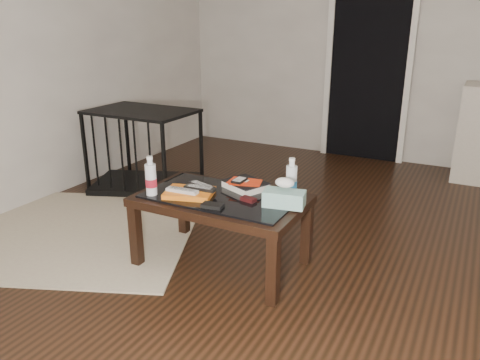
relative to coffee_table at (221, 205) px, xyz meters
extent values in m
plane|color=black|center=(0.58, 0.35, -0.40)|extent=(5.00, 5.00, 0.00)
plane|color=silver|center=(0.58, 2.85, 0.95)|extent=(5.00, 0.00, 5.00)
plane|color=silver|center=(-1.92, 0.35, 0.95)|extent=(0.00, 5.00, 5.00)
cube|color=black|center=(0.18, 2.82, 0.60)|extent=(0.80, 0.05, 2.00)
cube|color=silver|center=(-0.24, 2.79, 0.60)|extent=(0.06, 0.04, 2.04)
cube|color=silver|center=(0.60, 2.79, 0.60)|extent=(0.06, 0.04, 2.04)
cube|color=black|center=(-0.46, -0.26, -0.20)|extent=(0.06, 0.06, 0.40)
cube|color=black|center=(0.46, -0.26, -0.20)|extent=(0.06, 0.06, 0.40)
cube|color=black|center=(-0.46, 0.26, -0.20)|extent=(0.06, 0.06, 0.40)
cube|color=black|center=(0.46, 0.26, -0.20)|extent=(0.06, 0.06, 0.40)
cube|color=black|center=(0.00, 0.00, 0.03)|extent=(1.00, 0.60, 0.05)
cube|color=black|center=(0.00, 0.00, 0.06)|extent=(0.90, 0.50, 0.01)
cube|color=#B5AB8C|center=(-1.32, -0.16, -0.39)|extent=(2.42, 2.15, 0.01)
cube|color=black|center=(-1.32, 0.91, -0.37)|extent=(1.06, 0.90, 0.06)
cube|color=black|center=(-1.32, 0.91, 0.30)|extent=(1.06, 0.90, 0.02)
cube|color=black|center=(-1.75, 0.63, -0.05)|extent=(0.03, 0.03, 0.70)
cube|color=black|center=(-0.89, 0.63, -0.05)|extent=(0.03, 0.03, 0.70)
cube|color=black|center=(-1.75, 1.19, -0.05)|extent=(0.03, 0.03, 0.70)
cube|color=black|center=(-0.89, 1.19, -0.05)|extent=(0.03, 0.03, 0.70)
cube|color=orange|center=(-0.17, -0.09, 0.08)|extent=(0.33, 0.28, 0.03)
cube|color=#B5B5BB|center=(-0.19, -0.13, 0.11)|extent=(0.20, 0.06, 0.02)
cube|color=black|center=(-0.12, -0.05, 0.11)|extent=(0.20, 0.06, 0.02)
cube|color=black|center=(-0.13, -0.01, 0.11)|extent=(0.21, 0.11, 0.02)
cube|color=black|center=(0.08, 0.17, 0.09)|extent=(0.31, 0.28, 0.05)
cube|color=red|center=(0.07, 0.16, 0.11)|extent=(0.20, 0.16, 0.01)
cube|color=black|center=(0.05, 0.14, 0.12)|extent=(0.07, 0.11, 0.02)
cube|color=black|center=(0.19, -0.01, 0.08)|extent=(0.10, 0.06, 0.02)
cube|color=black|center=(0.05, -0.19, 0.07)|extent=(0.13, 0.09, 0.02)
cylinder|color=silver|center=(-0.37, -0.19, 0.18)|extent=(0.07, 0.07, 0.24)
cylinder|color=white|center=(0.38, 0.17, 0.18)|extent=(0.08, 0.08, 0.24)
cube|color=#217C77|center=(0.40, 0.01, 0.11)|extent=(0.25, 0.16, 0.09)
camera|label=1|loc=(1.31, -2.27, 1.06)|focal=35.00mm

